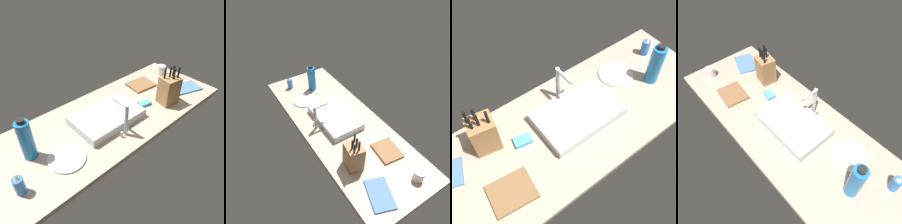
{
  "view_description": "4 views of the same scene",
  "coord_description": "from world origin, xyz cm",
  "views": [
    {
      "loc": [
        80.51,
        89.8,
        100.61
      ],
      "look_at": [
        0.87,
        2.32,
        8.81
      ],
      "focal_mm": 35.84,
      "sensor_mm": 36.0,
      "label": 1
    },
    {
      "loc": [
        -117.63,
        76.43,
        138.89
      ],
      "look_at": [
        4.43,
        -1.29,
        11.72
      ],
      "focal_mm": 36.15,
      "sensor_mm": 36.0,
      "label": 2
    },
    {
      "loc": [
        -53.96,
        -63.25,
        128.83
      ],
      "look_at": [
        -2.69,
        3.88,
        11.75
      ],
      "focal_mm": 44.6,
      "sensor_mm": 36.0,
      "label": 3
    },
    {
      "loc": [
        67.67,
        -56.2,
        122.27
      ],
      "look_at": [
        -1.67,
        4.55,
        9.58
      ],
      "focal_mm": 35.28,
      "sensor_mm": 36.0,
      "label": 4
    }
  ],
  "objects": [
    {
      "name": "countertop_slab",
      "position": [
        0.0,
        0.0,
        1.75
      ],
      "size": [
        177.12,
        65.92,
        3.5
      ],
      "primitive_type": "cube",
      "color": "tan",
      "rests_on": "ground"
    },
    {
      "name": "sink_basin",
      "position": [
        4.73,
        1.44,
        6.53
      ],
      "size": [
        45.71,
        29.58,
        6.06
      ],
      "primitive_type": "cube",
      "color": "#B7BABF",
      "rests_on": "countertop_slab"
    },
    {
      "name": "faucet",
      "position": [
        5.54,
        18.43,
        16.71
      ],
      "size": [
        5.5,
        12.92,
        22.29
      ],
      "color": "#B7BABF",
      "rests_on": "countertop_slab"
    },
    {
      "name": "knife_block",
      "position": [
        -42.44,
        15.78,
        14.1
      ],
      "size": [
        14.41,
        13.27,
        28.25
      ],
      "rotation": [
        0.0,
        0.0,
        -0.17
      ],
      "color": "#9E7042",
      "rests_on": "countertop_slab"
    },
    {
      "name": "cutting_board",
      "position": [
        -45.76,
        -13.26,
        4.4
      ],
      "size": [
        22.46,
        19.23,
        1.8
      ],
      "primitive_type": "cube",
      "rotation": [
        0.0,
        0.0,
        -0.12
      ],
      "color": "brown",
      "rests_on": "countertop_slab"
    },
    {
      "name": "soap_bottle",
      "position": [
        71.2,
        14.66,
        8.98
      ],
      "size": [
        5.21,
        5.21,
        12.77
      ],
      "color": "blue",
      "rests_on": "countertop_slab"
    },
    {
      "name": "water_bottle",
      "position": [
        57.24,
        -3.68,
        16.05
      ],
      "size": [
        7.73,
        7.73,
        26.6
      ],
      "color": "#1970B7",
      "rests_on": "countertop_slab"
    },
    {
      "name": "dinner_plate",
      "position": [
        43.56,
        11.98,
        4.1
      ],
      "size": [
        21.44,
        21.44,
        1.2
      ],
      "primitive_type": "cylinder",
      "color": "silver",
      "rests_on": "countertop_slab"
    },
    {
      "name": "dish_towel",
      "position": [
        -69.92,
        14.27,
        4.1
      ],
      "size": [
        26.66,
        21.72,
        1.2
      ],
      "primitive_type": "cube",
      "rotation": [
        0.0,
        0.0,
        -0.35
      ],
      "color": "teal",
      "rests_on": "countertop_slab"
    },
    {
      "name": "coffee_mug",
      "position": [
        -74.92,
        -15.13,
        7.49
      ],
      "size": [
        7.25,
        7.25,
        7.99
      ],
      "primitive_type": "cylinder",
      "color": "silver",
      "rests_on": "countertop_slab"
    },
    {
      "name": "dish_sponge",
      "position": [
        -27.42,
        6.58,
        4.7
      ],
      "size": [
        9.99,
        7.62,
        2.4
      ],
      "primitive_type": "cube",
      "rotation": [
        0.0,
        0.0,
        -0.19
      ],
      "color": "#4CA3BC",
      "rests_on": "countertop_slab"
    }
  ]
}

